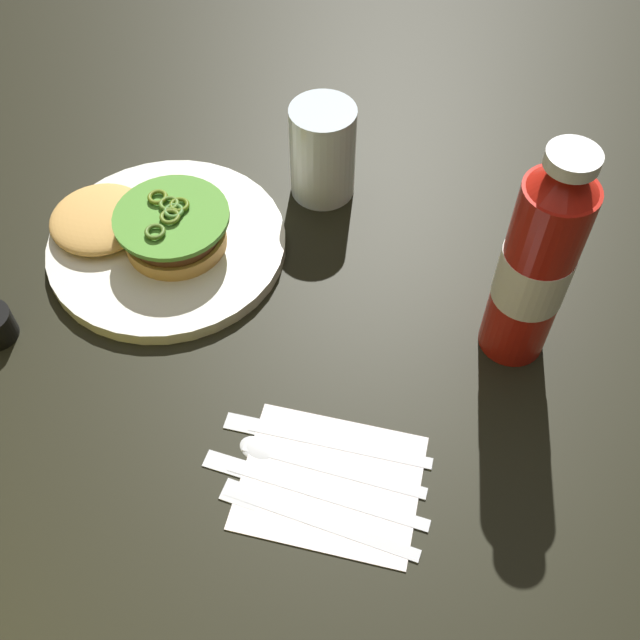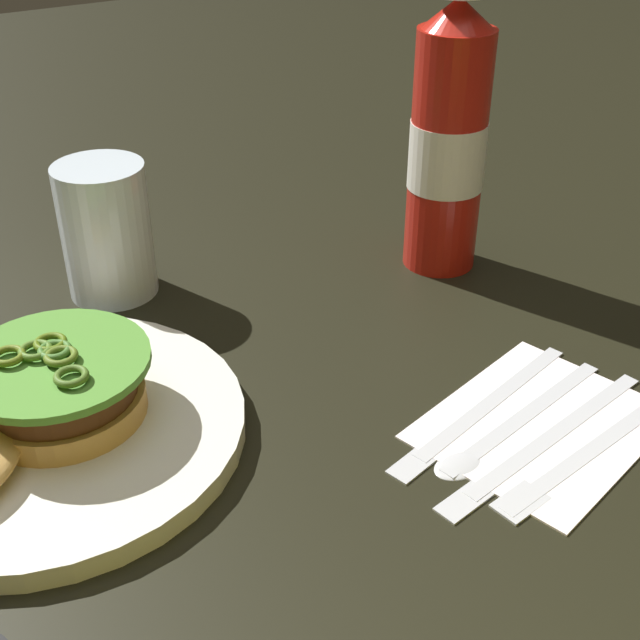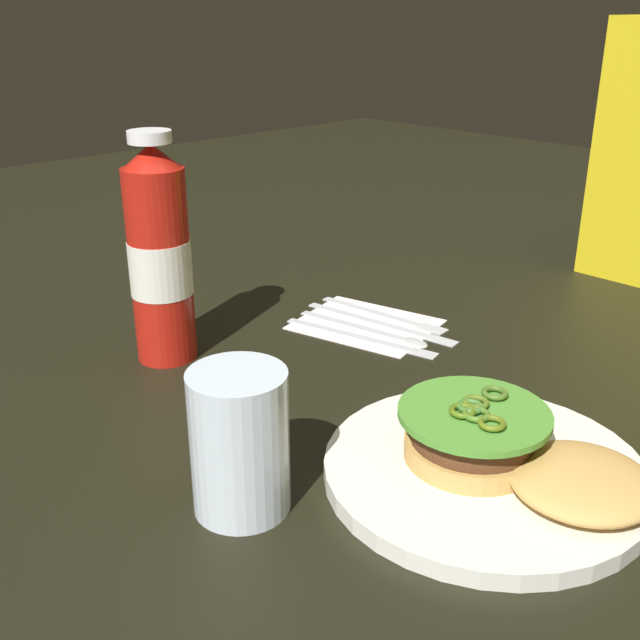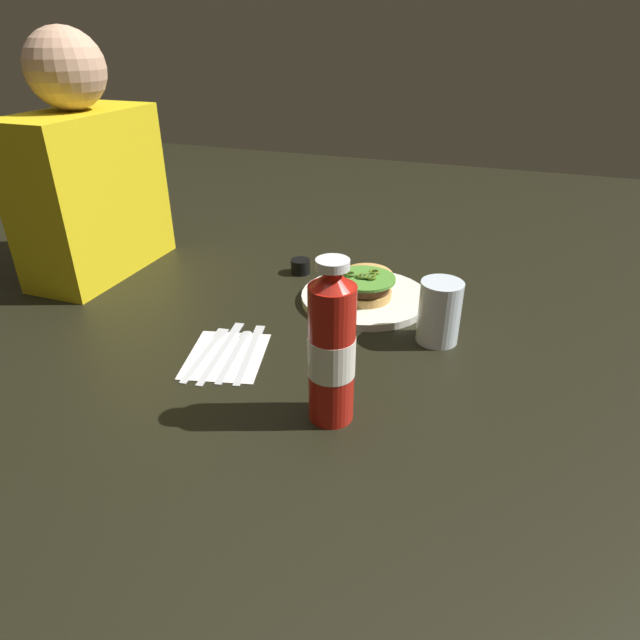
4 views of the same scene
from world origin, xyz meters
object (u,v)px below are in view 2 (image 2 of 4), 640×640
butter_knife (536,445)px  fork_utensil (577,457)px  ketchup_bottle (448,142)px  dinner_plate (48,429)px  water_glass (106,231)px  spoon_utensil (502,430)px  steak_knife (474,412)px  burger_sandwich (13,412)px  napkin (541,424)px

butter_knife → fork_utensil: size_ratio=1.15×
ketchup_bottle → butter_knife: size_ratio=1.18×
dinner_plate → fork_utensil: size_ratio=1.44×
water_glass → spoon_utensil: 0.38m
steak_knife → fork_utensil: (-0.03, 0.07, 0.00)m
burger_sandwich → steak_knife: 0.32m
steak_knife → butter_knife: (-0.01, 0.05, 0.00)m
dinner_plate → ketchup_bottle: 0.42m
burger_sandwich → napkin: (-0.32, 0.17, -0.03)m
fork_utensil → steak_knife: bearing=-70.8°
napkin → fork_utensil: 0.04m
burger_sandwich → ketchup_bottle: (-0.42, -0.06, 0.08)m
steak_knife → fork_utensil: same height
ketchup_bottle → steak_knife: ketchup_bottle is taller
steak_knife → butter_knife: 0.05m
ketchup_bottle → butter_knife: (0.12, 0.25, -0.12)m
fork_utensil → ketchup_bottle: bearing=-111.1°
dinner_plate → ketchup_bottle: (-0.40, -0.06, 0.11)m
burger_sandwich → ketchup_bottle: 0.43m
burger_sandwich → water_glass: (-0.13, -0.18, 0.02)m
napkin → steak_knife: steak_knife is taller
steak_knife → fork_utensil: size_ratio=1.07×
spoon_utensil → fork_utensil: (-0.02, 0.05, 0.00)m
burger_sandwich → napkin: size_ratio=1.30×
ketchup_bottle → spoon_utensil: bearing=60.3°
ketchup_bottle → steak_knife: bearing=56.6°
burger_sandwich → steak_knife: size_ratio=1.06×
dinner_plate → ketchup_bottle: ketchup_bottle is taller
napkin → spoon_utensil: size_ratio=0.91×
water_glass → fork_utensil: (-0.18, 0.39, -0.06)m
napkin → burger_sandwich: bearing=-28.0°
dinner_plate → butter_knife: bearing=145.1°
fork_utensil → butter_knife: bearing=-59.0°
ketchup_bottle → burger_sandwich: bearing=8.5°
dinner_plate → spoon_utensil: size_ratio=1.50×
dinner_plate → water_glass: (-0.11, -0.17, 0.05)m
napkin → steak_knife: 0.05m
napkin → fork_utensil: bearing=77.6°
ketchup_bottle → napkin: 0.28m
spoon_utensil → fork_utensil: 0.05m
dinner_plate → butter_knife: dinner_plate is taller
water_glass → dinner_plate: bearing=56.5°
water_glass → steak_knife: size_ratio=0.59×
spoon_utensil → butter_knife: 0.03m
burger_sandwich → spoon_utensil: burger_sandwich is taller
burger_sandwich → fork_utensil: size_ratio=1.13×
napkin → spoon_utensil: (0.03, -0.01, 0.00)m
burger_sandwich → spoon_utensil: 0.33m
dinner_plate → napkin: dinner_plate is taller
burger_sandwich → fork_utensil: bearing=145.7°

